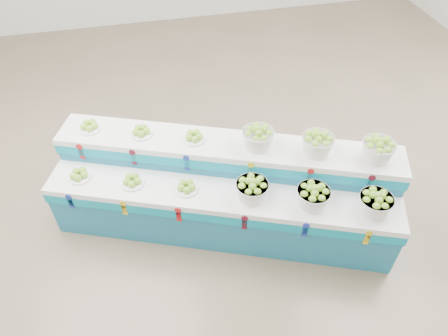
{
  "coord_description": "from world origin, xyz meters",
  "views": [
    {
      "loc": [
        -1.34,
        -3.68,
        3.99
      ],
      "look_at": [
        -0.62,
        -0.57,
        0.87
      ],
      "focal_mm": 33.62,
      "sensor_mm": 36.0,
      "label": 1
    }
  ],
  "objects_px": {
    "display_stand": "(224,191)",
    "basket_upper_right": "(378,149)",
    "plate_upper_mid": "(141,131)",
    "basket_lower_left": "(252,189)"
  },
  "relations": [
    {
      "from": "display_stand",
      "to": "basket_lower_left",
      "type": "xyz_separation_m",
      "value": [
        0.22,
        -0.34,
        0.33
      ]
    },
    {
      "from": "basket_lower_left",
      "to": "plate_upper_mid",
      "type": "bearing_deg",
      "value": 138.02
    },
    {
      "from": "display_stand",
      "to": "basket_upper_right",
      "type": "xyz_separation_m",
      "value": [
        1.53,
        -0.36,
        0.63
      ]
    },
    {
      "from": "display_stand",
      "to": "plate_upper_mid",
      "type": "relative_size",
      "value": 15.14
    },
    {
      "from": "display_stand",
      "to": "plate_upper_mid",
      "type": "distance_m",
      "value": 1.13
    },
    {
      "from": "basket_lower_left",
      "to": "basket_upper_right",
      "type": "height_order",
      "value": "basket_upper_right"
    },
    {
      "from": "basket_upper_right",
      "to": "display_stand",
      "type": "bearing_deg",
      "value": 166.77
    },
    {
      "from": "plate_upper_mid",
      "to": "basket_upper_right",
      "type": "height_order",
      "value": "basket_upper_right"
    },
    {
      "from": "basket_lower_left",
      "to": "plate_upper_mid",
      "type": "xyz_separation_m",
      "value": [
        -1.01,
        0.91,
        0.23
      ]
    },
    {
      "from": "basket_upper_right",
      "to": "plate_upper_mid",
      "type": "bearing_deg",
      "value": 158.16
    }
  ]
}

